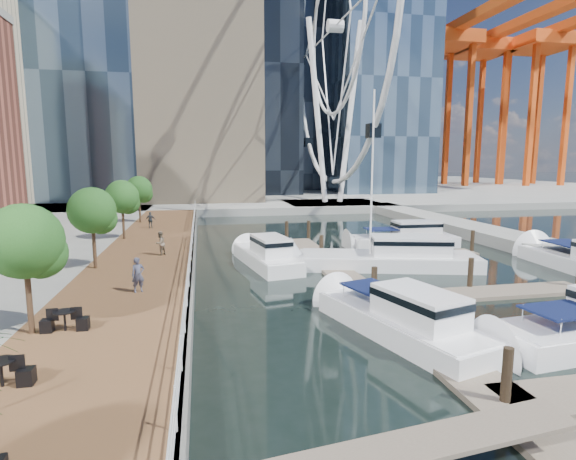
% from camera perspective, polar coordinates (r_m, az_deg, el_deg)
% --- Properties ---
extents(ground, '(520.00, 520.00, 0.00)m').
position_cam_1_polar(ground, '(15.38, 11.50, -18.56)').
color(ground, black).
rests_on(ground, ground).
extents(boardwalk, '(6.00, 60.00, 1.00)m').
position_cam_1_polar(boardwalk, '(28.56, -18.03, -4.91)').
color(boardwalk, brown).
rests_on(boardwalk, ground).
extents(seawall, '(0.25, 60.00, 1.00)m').
position_cam_1_polar(seawall, '(28.34, -11.98, -4.77)').
color(seawall, '#595954').
rests_on(seawall, ground).
extents(land_far, '(200.00, 114.00, 1.00)m').
position_cam_1_polar(land_far, '(114.89, -8.38, 5.33)').
color(land_far, gray).
rests_on(land_far, ground).
extents(breakwater, '(4.00, 60.00, 1.00)m').
position_cam_1_polar(breakwater, '(41.83, 26.56, -1.19)').
color(breakwater, gray).
rests_on(breakwater, ground).
extents(pier, '(14.00, 12.00, 1.00)m').
position_cam_1_polar(pier, '(67.75, 5.66, 3.12)').
color(pier, gray).
rests_on(pier, ground).
extents(railing, '(0.10, 60.00, 1.05)m').
position_cam_1_polar(railing, '(28.12, -12.25, -2.74)').
color(railing, white).
rests_on(railing, boardwalk).
extents(floating_docks, '(16.00, 34.00, 2.60)m').
position_cam_1_polar(floating_docks, '(27.02, 19.13, -5.74)').
color(floating_docks, '#6D6051').
rests_on(floating_docks, ground).
extents(ferris_wheel, '(5.80, 45.60, 47.80)m').
position_cam_1_polar(ferris_wheel, '(70.04, 6.00, 24.29)').
color(ferris_wheel, white).
rests_on(ferris_wheel, ground).
extents(port_cranes, '(40.00, 52.00, 38.00)m').
position_cam_1_polar(port_cranes, '(131.25, 23.55, 13.65)').
color(port_cranes, '#D84C14').
rests_on(port_cranes, ground).
extents(street_trees, '(2.60, 42.60, 4.60)m').
position_cam_1_polar(street_trees, '(27.38, -23.64, 2.27)').
color(street_trees, '#3F2B1C').
rests_on(street_trees, ground).
extents(pedestrian_near, '(0.70, 0.59, 1.63)m').
position_cam_1_polar(pedestrian_near, '(21.96, -18.52, -5.43)').
color(pedestrian_near, '#44465B').
rests_on(pedestrian_near, boardwalk).
extents(pedestrian_mid, '(0.93, 0.95, 1.55)m').
position_cam_1_polar(pedestrian_mid, '(30.15, -15.93, -1.64)').
color(pedestrian_mid, '#86735C').
rests_on(pedestrian_mid, boardwalk).
extents(pedestrian_far, '(0.90, 0.42, 1.49)m').
position_cam_1_polar(pedestrian_far, '(42.59, -17.06, 1.21)').
color(pedestrian_far, '#2F353B').
rests_on(pedestrian_far, boardwalk).
extents(moored_yachts, '(23.90, 29.47, 11.50)m').
position_cam_1_polar(moored_yachts, '(29.61, 15.96, -5.33)').
color(moored_yachts, white).
rests_on(moored_yachts, ground).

